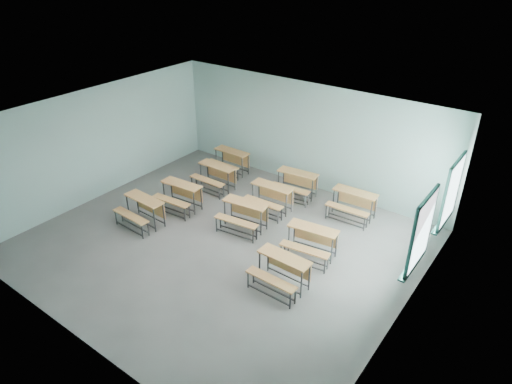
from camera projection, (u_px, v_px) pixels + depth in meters
room at (223, 188)px, 10.63m from camera, size 9.04×8.04×3.24m
desk_unit_r0c0 at (142, 208)px, 11.98m from camera, size 1.23×0.85×0.75m
desk_unit_r0c2 at (281, 268)px, 9.76m from camera, size 1.21×0.82×0.75m
desk_unit_r1c0 at (180, 193)px, 12.69m from camera, size 1.25×0.89×0.75m
desk_unit_r1c1 at (244, 212)px, 11.78m from camera, size 1.28×0.94×0.75m
desk_unit_r1c2 at (311, 239)px, 10.73m from camera, size 1.29×0.95×0.75m
desk_unit_r2c0 at (215, 174)px, 13.74m from camera, size 1.19×0.80×0.75m
desk_unit_r2c1 at (270, 195)px, 12.59m from camera, size 1.22×0.85×0.75m
desk_unit_r3c0 at (230, 159)px, 14.69m from camera, size 1.20×0.82×0.75m
desk_unit_r3c1 at (296, 181)px, 13.31m from camera, size 1.26×0.91×0.75m
desk_unit_r3c2 at (353, 201)px, 12.29m from camera, size 1.22×0.85×0.75m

